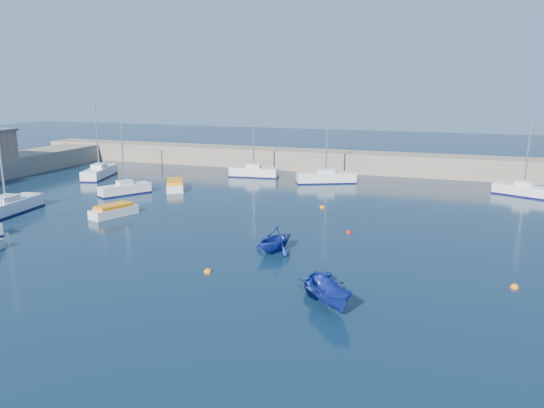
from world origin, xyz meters
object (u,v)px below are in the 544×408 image
(sailboat_6, at_px, (326,177))
(dinghy_center, at_px, (318,285))
(dinghy_left, at_px, (275,239))
(sailboat_2, at_px, (6,207))
(sailboat_3, at_px, (125,189))
(motorboat_2, at_px, (175,185))
(motorboat_1, at_px, (114,211))
(sailboat_4, at_px, (99,172))
(sailboat_5, at_px, (254,172))
(dinghy_right, at_px, (330,295))
(sailboat_7, at_px, (524,190))

(sailboat_6, xyz_separation_m, dinghy_center, (7.47, -32.89, -0.29))
(dinghy_left, bearing_deg, sailboat_2, -161.99)
(sailboat_3, xyz_separation_m, motorboat_2, (3.59, 4.27, -0.11))
(motorboat_1, bearing_deg, sailboat_4, 149.11)
(sailboat_2, relative_size, dinghy_left, 2.99)
(motorboat_1, bearing_deg, dinghy_left, 2.59)
(dinghy_left, bearing_deg, sailboat_5, 137.05)
(sailboat_3, bearing_deg, sailboat_5, 88.40)
(motorboat_2, bearing_deg, dinghy_right, -75.99)
(sailboat_5, distance_m, dinghy_left, 30.43)
(sailboat_2, bearing_deg, sailboat_6, 39.35)
(sailboat_2, xyz_separation_m, sailboat_4, (-4.09, 18.83, 0.01))
(sailboat_5, bearing_deg, dinghy_center, -159.31)
(sailboat_2, relative_size, sailboat_6, 1.11)
(dinghy_left, bearing_deg, sailboat_3, 171.24)
(sailboat_2, height_order, motorboat_2, sailboat_2)
(sailboat_4, bearing_deg, sailboat_5, 4.18)
(sailboat_5, xyz_separation_m, dinghy_center, (17.00, -33.85, -0.28))
(sailboat_3, distance_m, motorboat_1, 9.47)
(sailboat_2, relative_size, sailboat_3, 1.40)
(dinghy_left, xyz_separation_m, dinghy_right, (5.82, -8.03, -0.18))
(sailboat_2, bearing_deg, motorboat_1, 8.29)
(motorboat_1, xyz_separation_m, dinghy_center, (21.46, -10.98, -0.11))
(sailboat_4, xyz_separation_m, sailboat_7, (48.96, 5.08, -0.05))
(sailboat_6, bearing_deg, dinghy_left, 160.93)
(motorboat_1, xyz_separation_m, dinghy_right, (22.60, -12.98, 0.23))
(sailboat_4, distance_m, sailboat_7, 49.22)
(sailboat_2, relative_size, sailboat_4, 1.07)
(sailboat_6, bearing_deg, dinghy_center, 167.81)
(sailboat_7, relative_size, dinghy_left, 2.36)
(sailboat_7, relative_size, motorboat_2, 1.53)
(sailboat_3, distance_m, dinghy_left, 25.10)
(dinghy_center, height_order, dinghy_left, dinghy_left)
(dinghy_right, bearing_deg, sailboat_3, 100.86)
(sailboat_5, distance_m, motorboat_1, 23.30)
(sailboat_6, xyz_separation_m, motorboat_2, (-14.93, -9.32, -0.19))
(sailboat_6, height_order, sailboat_7, sailboat_6)
(sailboat_2, height_order, sailboat_7, sailboat_2)
(sailboat_5, height_order, sailboat_7, sailboat_5)
(motorboat_2, distance_m, dinghy_right, 34.75)
(dinghy_right, bearing_deg, motorboat_1, 109.13)
(sailboat_3, distance_m, sailboat_4, 12.11)
(sailboat_3, distance_m, sailboat_7, 41.89)
(sailboat_6, distance_m, sailboat_7, 21.30)
(motorboat_1, height_order, motorboat_2, motorboat_1)
(motorboat_1, bearing_deg, sailboat_6, 76.49)
(dinghy_right, bearing_deg, sailboat_2, 121.08)
(sailboat_2, bearing_deg, motorboat_2, 53.57)
(sailboat_7, xyz_separation_m, dinghy_left, (-18.52, -26.30, 0.28))
(sailboat_6, bearing_deg, dinghy_right, 168.87)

